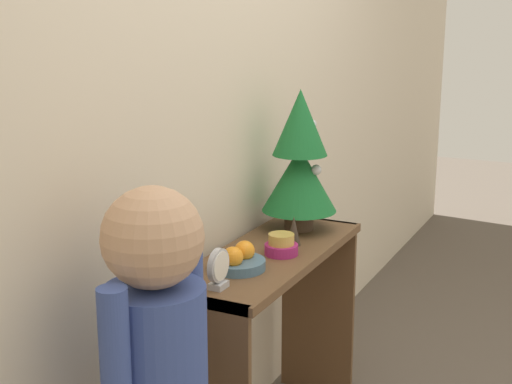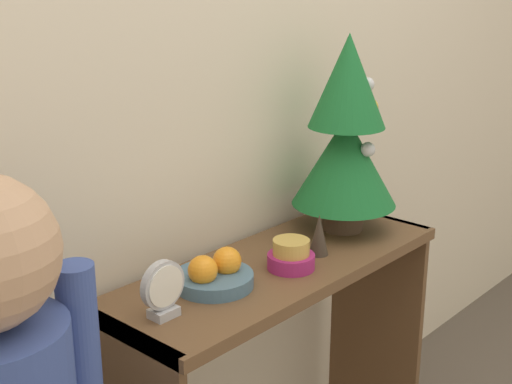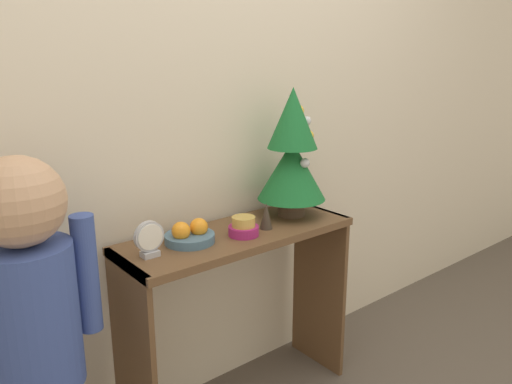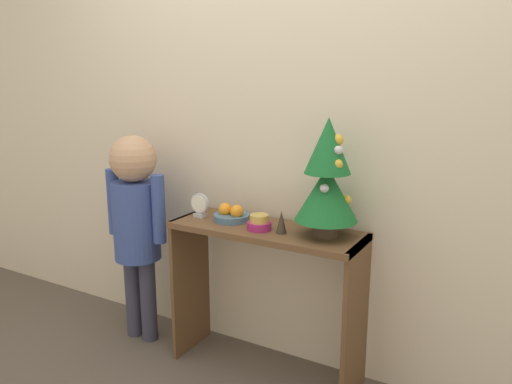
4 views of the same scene
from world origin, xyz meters
name	(u,v)px [view 4 (image 4 of 4)]	position (x,y,z in m)	size (l,w,h in m)	color
back_wall	(288,121)	(0.00, 0.39, 1.25)	(7.00, 0.05, 2.50)	beige
console_table	(266,266)	(0.00, 0.17, 0.56)	(0.94, 0.34, 0.76)	brown
mini_tree	(327,178)	(0.30, 0.19, 1.03)	(0.28, 0.28, 0.53)	#4C3828
fruit_bowl	(231,215)	(-0.21, 0.19, 0.79)	(0.18, 0.18, 0.09)	#476B84
singing_bowl	(259,223)	(-0.01, 0.12, 0.79)	(0.11, 0.11, 0.07)	#9E2366
desk_clock	(200,205)	(-0.38, 0.16, 0.82)	(0.10, 0.04, 0.12)	#B2B2B7
figurine	(281,222)	(0.10, 0.13, 0.81)	(0.05, 0.05, 0.11)	#382D23
child_figure	(136,213)	(-0.78, 0.11, 0.74)	(0.40, 0.25, 1.16)	#38384C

